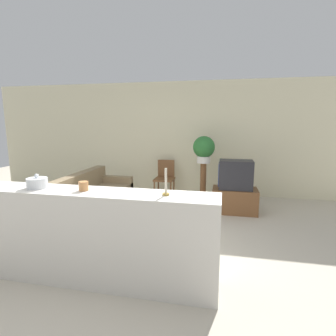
{
  "coord_description": "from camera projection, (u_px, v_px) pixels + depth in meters",
  "views": [
    {
      "loc": [
        1.46,
        -2.92,
        1.73
      ],
      "look_at": [
        0.42,
        2.07,
        0.85
      ],
      "focal_mm": 28.0,
      "sensor_mm": 36.0,
      "label": 1
    }
  ],
  "objects": [
    {
      "name": "wooden_chair",
      "position": [
        165.0,
        177.0,
        6.1
      ],
      "size": [
        0.44,
        0.44,
        0.87
      ],
      "color": "brown",
      "rests_on": "ground_plane"
    },
    {
      "name": "plant_stand",
      "position": [
        203.0,
        183.0,
        5.72
      ],
      "size": [
        0.13,
        0.13,
        0.88
      ],
      "color": "brown",
      "rests_on": "ground_plane"
    },
    {
      "name": "television",
      "position": [
        235.0,
        175.0,
        5.04
      ],
      "size": [
        0.64,
        0.4,
        0.55
      ],
      "color": "#232328",
      "rests_on": "tv_stand"
    },
    {
      "name": "potted_plant",
      "position": [
        204.0,
        148.0,
        5.59
      ],
      "size": [
        0.47,
        0.47,
        0.58
      ],
      "color": "white",
      "rests_on": "plant_stand"
    },
    {
      "name": "foreground_counter",
      "position": [
        84.0,
        236.0,
        2.87
      ],
      "size": [
        2.94,
        0.44,
        1.02
      ],
      "color": "silver",
      "rests_on": "ground_plane"
    },
    {
      "name": "decorative_bowl",
      "position": [
        37.0,
        183.0,
        2.88
      ],
      "size": [
        0.22,
        0.22,
        0.16
      ],
      "color": "silver",
      "rests_on": "foreground_counter"
    },
    {
      "name": "wall_back",
      "position": [
        163.0,
        138.0,
        6.48
      ],
      "size": [
        9.0,
        0.06,
        2.7
      ],
      "color": "beige",
      "rests_on": "ground_plane"
    },
    {
      "name": "ground_plane",
      "position": [
        104.0,
        258.0,
        3.4
      ],
      "size": [
        14.0,
        14.0,
        0.0
      ],
      "primitive_type": "plane",
      "color": "beige"
    },
    {
      "name": "tv_stand",
      "position": [
        235.0,
        200.0,
        5.13
      ],
      "size": [
        0.85,
        0.51,
        0.47
      ],
      "color": "brown",
      "rests_on": "ground_plane"
    },
    {
      "name": "candlestick",
      "position": [
        166.0,
        186.0,
        2.59
      ],
      "size": [
        0.07,
        0.07,
        0.27
      ],
      "color": "#B7933D",
      "rests_on": "foreground_counter"
    },
    {
      "name": "candle_jar",
      "position": [
        84.0,
        186.0,
        2.77
      ],
      "size": [
        0.1,
        0.1,
        0.1
      ],
      "color": "#C6844C",
      "rests_on": "foreground_counter"
    },
    {
      "name": "couch",
      "position": [
        94.0,
        199.0,
        5.05
      ],
      "size": [
        0.86,
        1.87,
        0.78
      ],
      "color": "#847051",
      "rests_on": "ground_plane"
    }
  ]
}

